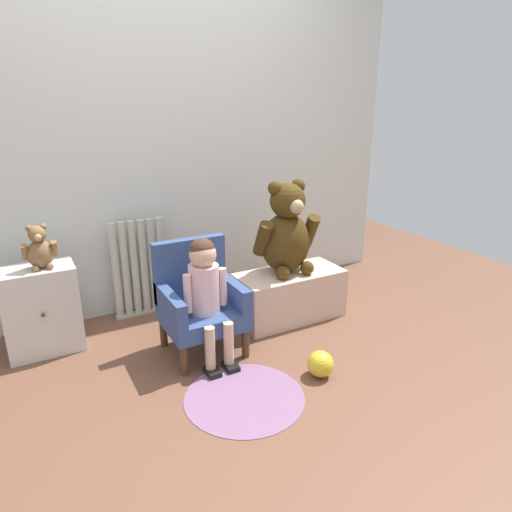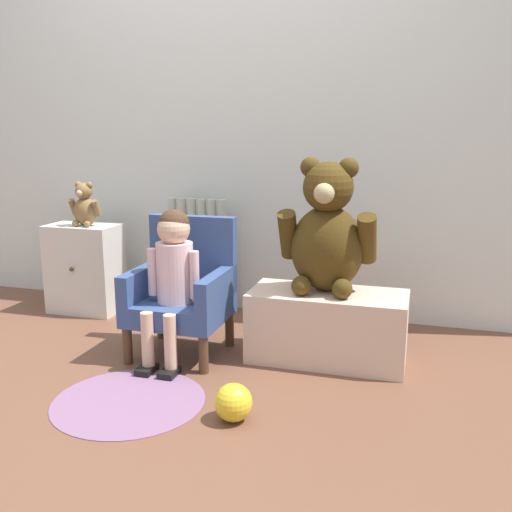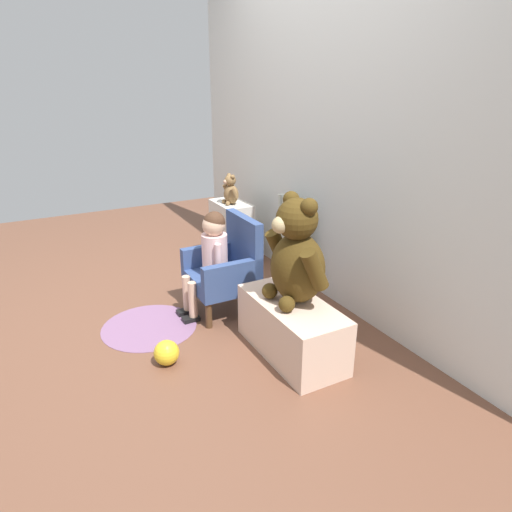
{
  "view_description": "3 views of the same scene",
  "coord_description": "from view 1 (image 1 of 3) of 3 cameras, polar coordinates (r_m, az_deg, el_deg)",
  "views": [
    {
      "loc": [
        -0.87,
        -1.74,
        1.42
      ],
      "look_at": [
        0.38,
        0.54,
        0.52
      ],
      "focal_mm": 32.0,
      "sensor_mm": 36.0,
      "label": 1
    },
    {
      "loc": [
        1.09,
        -1.88,
        1.06
      ],
      "look_at": [
        0.36,
        0.58,
        0.49
      ],
      "focal_mm": 40.0,
      "sensor_mm": 36.0,
      "label": 2
    },
    {
      "loc": [
        2.61,
        -0.63,
        1.5
      ],
      "look_at": [
        0.33,
        0.59,
        0.49
      ],
      "focal_mm": 32.0,
      "sensor_mm": 36.0,
      "label": 3
    }
  ],
  "objects": [
    {
      "name": "child_armchair",
      "position": [
        2.69,
        -7.14,
        -5.56
      ],
      "size": [
        0.44,
        0.41,
        0.65
      ],
      "color": "#33497C",
      "rests_on": "ground_plane"
    },
    {
      "name": "small_teddy_bear",
      "position": [
        2.79,
        -25.44,
        0.78
      ],
      "size": [
        0.18,
        0.13,
        0.25
      ],
      "color": "brown",
      "rests_on": "small_dresser"
    },
    {
      "name": "ground_plane",
      "position": [
        2.41,
        -1.91,
        -17.05
      ],
      "size": [
        6.0,
        6.0,
        0.0
      ],
      "primitive_type": "plane",
      "color": "brown"
    },
    {
      "name": "toy_ball",
      "position": [
        2.54,
        8.04,
        -13.22
      ],
      "size": [
        0.14,
        0.14,
        0.14
      ],
      "primitive_type": "sphere",
      "color": "gold",
      "rests_on": "ground_plane"
    },
    {
      "name": "floor_rug",
      "position": [
        2.39,
        -1.46,
        -17.23
      ],
      "size": [
        0.61,
        0.61,
        0.01
      ],
      "primitive_type": "cylinder",
      "color": "slate",
      "rests_on": "ground_plane"
    },
    {
      "name": "small_dresser",
      "position": [
        2.94,
        -25.22,
        -6.11
      ],
      "size": [
        0.41,
        0.27,
        0.52
      ],
      "color": "silver",
      "rests_on": "ground_plane"
    },
    {
      "name": "low_bench",
      "position": [
        3.1,
        4.21,
        -4.87
      ],
      "size": [
        0.72,
        0.34,
        0.33
      ],
      "primitive_type": "cube",
      "color": "beige",
      "rests_on": "ground_plane"
    },
    {
      "name": "large_teddy_bear",
      "position": [
        2.97,
        3.82,
        2.93
      ],
      "size": [
        0.45,
        0.31,
        0.61
      ],
      "color": "#433110",
      "rests_on": "low_bench"
    },
    {
      "name": "back_wall",
      "position": [
        3.16,
        -13.15,
        14.61
      ],
      "size": [
        3.8,
        0.05,
        2.4
      ],
      "primitive_type": "cube",
      "color": "silver",
      "rests_on": "ground_plane"
    },
    {
      "name": "child_figure",
      "position": [
        2.53,
        -6.34,
        -3.37
      ],
      "size": [
        0.25,
        0.35,
        0.71
      ],
      "color": "beige",
      "rests_on": "ground_plane"
    },
    {
      "name": "radiator",
      "position": [
        3.18,
        -14.37,
        -1.56
      ],
      "size": [
        0.37,
        0.05,
        0.67
      ],
      "color": "#B5BBAC",
      "rests_on": "ground_plane"
    }
  ]
}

